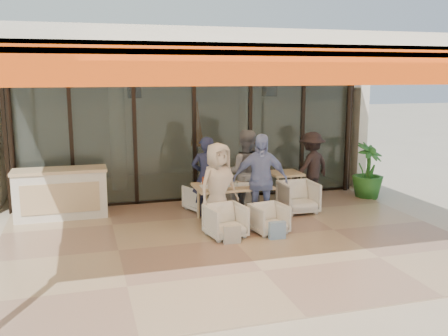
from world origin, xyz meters
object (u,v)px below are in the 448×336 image
at_px(chair_near_left, 226,220).
at_px(side_table, 285,177).
at_px(chair_far_left, 201,196).
at_px(chair_near_right, 269,217).
at_px(chair_far_right, 238,195).
at_px(diner_periwinkle, 260,180).
at_px(potted_palm, 368,171).
at_px(diner_cream, 218,187).
at_px(standing_woman, 311,166).
at_px(diner_grey, 245,172).
at_px(diner_navy, 206,177).
at_px(side_chair, 298,196).
at_px(dining_table, 232,188).
at_px(host_counter, 61,193).

distance_m(chair_near_left, side_table, 2.71).
xyz_separation_m(chair_far_left, chair_near_right, (0.84, -1.90, -0.00)).
bearing_deg(chair_far_right, side_table, 173.10).
height_order(diner_periwinkle, potted_palm, diner_periwinkle).
bearing_deg(side_table, diner_cream, -144.68).
bearing_deg(diner_periwinkle, side_table, 66.22).
bearing_deg(standing_woman, chair_near_left, 14.23).
xyz_separation_m(diner_grey, potted_palm, (3.25, 0.49, -0.24)).
bearing_deg(chair_far_left, potted_palm, 158.01).
xyz_separation_m(chair_near_right, side_table, (1.10, 1.87, 0.33)).
distance_m(chair_near_right, diner_grey, 1.52).
height_order(chair_far_right, diner_grey, diner_grey).
height_order(diner_navy, side_table, diner_navy).
xyz_separation_m(side_table, potted_palm, (2.15, 0.01, 0.02)).
height_order(chair_near_left, side_chair, side_chair).
bearing_deg(dining_table, side_chair, 6.30).
bearing_deg(potted_palm, chair_far_left, 179.80).
bearing_deg(side_chair, chair_near_left, -150.35).
relative_size(host_counter, diner_navy, 1.10).
bearing_deg(standing_woman, potted_palm, 150.13).
bearing_deg(standing_woman, diner_grey, -3.72).
bearing_deg(side_chair, potted_palm, 19.09).
bearing_deg(diner_grey, potted_palm, -153.44).
height_order(diner_periwinkle, side_table, diner_periwinkle).
xyz_separation_m(diner_periwinkle, potted_palm, (3.25, 1.39, -0.25)).
relative_size(diner_navy, diner_grey, 0.94).
height_order(diner_navy, standing_woman, diner_navy).
relative_size(chair_far_right, diner_grey, 0.33).
bearing_deg(diner_grey, standing_woman, -142.50).
bearing_deg(chair_near_right, host_counter, 140.25).
xyz_separation_m(chair_far_right, chair_near_left, (-0.84, -1.90, 0.04)).
bearing_deg(potted_palm, chair_near_right, -149.84).
height_order(chair_near_left, standing_woman, standing_woman).
bearing_deg(host_counter, diner_cream, -28.82).
height_order(host_counter, standing_woman, standing_woman).
bearing_deg(chair_far_left, dining_table, 91.90).
distance_m(diner_cream, diner_periwinkle, 0.84).
bearing_deg(dining_table, diner_periwinkle, -46.97).
distance_m(chair_far_right, diner_grey, 0.78).
height_order(chair_far_left, chair_near_right, chair_far_left).
bearing_deg(dining_table, chair_far_right, 65.73).
distance_m(chair_near_left, side_chair, 2.24).
bearing_deg(diner_grey, side_table, -138.62).
bearing_deg(host_counter, diner_periwinkle, -23.07).
bearing_deg(side_table, chair_near_left, -135.98).
bearing_deg(chair_near_left, diner_periwinkle, 20.60).
xyz_separation_m(chair_far_left, side_chair, (1.94, -0.78, 0.07)).
relative_size(host_counter, diner_cream, 1.11).
distance_m(diner_navy, diner_cream, 0.90).
bearing_deg(diner_grey, chair_far_left, -12.72).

